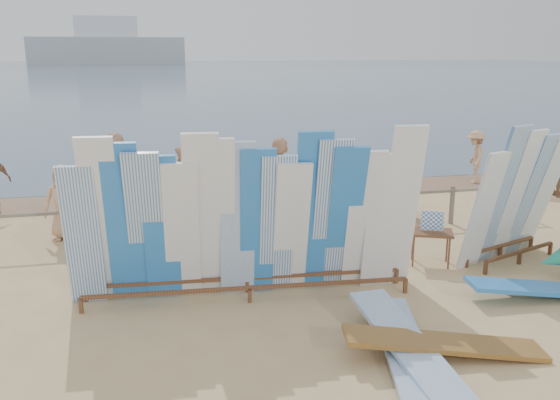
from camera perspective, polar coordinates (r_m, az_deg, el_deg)
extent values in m
plane|color=tan|center=(10.41, 4.52, -8.24)|extent=(160.00, 160.00, 0.00)
cube|color=#405872|center=(137.25, -12.06, 12.17)|extent=(320.00, 240.00, 0.02)
cube|color=#87654C|center=(17.09, -2.72, 0.74)|extent=(40.00, 2.60, 0.01)
cube|color=#999EA3|center=(189.38, -16.23, 13.60)|extent=(45.00, 8.00, 8.00)
cube|color=silver|center=(189.51, -16.38, 15.71)|extent=(18.00, 6.00, 6.00)
cube|color=gray|center=(12.91, 0.60, -0.01)|extent=(12.00, 0.06, 0.06)
cube|color=gray|center=(12.70, -17.24, -2.54)|extent=(0.08, 0.08, 0.90)
cube|color=gray|center=(12.70, -8.22, -2.04)|extent=(0.08, 0.08, 0.90)
cube|color=gray|center=(13.00, 0.60, -1.51)|extent=(0.08, 0.08, 0.90)
cube|color=gray|center=(13.59, 8.82, -0.98)|extent=(0.08, 0.08, 0.90)
cube|color=gray|center=(14.44, 16.21, -0.48)|extent=(0.08, 0.08, 0.90)
cube|color=gray|center=(15.51, 22.69, -0.04)|extent=(0.08, 0.08, 0.90)
cube|color=brown|center=(9.65, -2.94, -8.45)|extent=(5.25, 0.46, 0.06)
cube|color=brown|center=(10.06, -3.20, -7.49)|extent=(5.25, 0.46, 0.06)
cube|color=white|center=(9.66, -18.49, -3.40)|extent=(0.60, 0.58, 2.33)
cube|color=white|center=(9.54, -16.69, -2.09)|extent=(0.61, 0.79, 2.77)
cube|color=blue|center=(9.52, -14.76, -2.30)|extent=(0.61, 0.74, 2.68)
cube|color=white|center=(9.51, -12.80, -2.65)|extent=(0.62, 0.88, 2.53)
cube|color=blue|center=(9.50, -11.37, -2.79)|extent=(0.60, 0.70, 2.47)
cube|color=white|center=(9.50, -9.41, -3.05)|extent=(0.61, 0.74, 2.35)
cube|color=white|center=(9.44, -7.52, -1.68)|extent=(0.62, 0.89, 2.80)
cube|color=white|center=(9.46, -6.07, -1.89)|extent=(0.61, 0.82, 2.71)
cube|color=#87AAD8|center=(9.49, -4.13, -2.02)|extent=(0.60, 0.64, 2.64)
cube|color=blue|center=(9.53, -2.19, -2.27)|extent=(0.60, 0.68, 2.53)
cube|color=white|center=(9.59, -0.28, -2.50)|extent=(0.60, 0.70, 2.42)
cube|color=white|center=(9.64, 1.11, -2.79)|extent=(0.61, 0.75, 2.30)
cube|color=blue|center=(9.63, 3.01, -1.32)|extent=(0.61, 0.76, 2.78)
cube|color=white|center=(9.72, 4.86, -1.59)|extent=(0.61, 0.82, 2.66)
cube|color=blue|center=(9.79, 6.20, -1.87)|extent=(0.62, 0.87, 2.54)
cube|color=white|center=(9.89, 8.00, -2.00)|extent=(0.61, 0.75, 2.46)
cube|color=white|center=(9.99, 9.76, -2.10)|extent=(0.59, 0.55, 2.39)
cube|color=white|center=(10.04, 11.56, -0.78)|extent=(0.61, 0.72, 2.84)
cube|color=brown|center=(12.20, 22.10, -4.65)|extent=(1.87, 0.73, 0.06)
cube|color=brown|center=(12.43, 20.47, -4.15)|extent=(1.87, 0.73, 0.06)
cube|color=white|center=(11.35, 18.93, -1.05)|extent=(0.71, 0.74, 2.26)
cube|color=white|center=(11.66, 20.44, 0.33)|extent=(0.76, 0.88, 2.70)
cube|color=white|center=(12.05, 21.75, 0.36)|extent=(0.77, 0.90, 2.59)
cube|color=white|center=(12.44, 22.99, 0.39)|extent=(0.77, 0.91, 2.48)
cube|color=white|center=(12.76, 23.94, 0.37)|extent=(0.78, 0.92, 2.37)
cube|color=brown|center=(11.56, 14.37, -3.04)|extent=(0.94, 0.82, 0.05)
cube|color=white|center=(11.49, 14.44, -1.94)|extent=(0.39, 0.19, 0.37)
cube|color=blue|center=(10.82, 24.35, -8.63)|extent=(2.75, 0.93, 0.34)
cube|color=#87AAD8|center=(8.32, 12.06, -14.57)|extent=(0.69, 2.71, 0.41)
cube|color=olive|center=(8.47, 15.47, -14.25)|extent=(2.75, 1.04, 0.37)
cube|color=#87AAD8|center=(8.40, 11.82, -14.26)|extent=(1.15, 2.76, 0.22)
cube|color=red|center=(14.27, 3.85, -0.68)|extent=(0.72, 0.71, 0.05)
cube|color=red|center=(14.42, 4.15, 0.60)|extent=(0.54, 0.44, 0.54)
cube|color=red|center=(13.85, 1.53, -1.24)|extent=(0.63, 0.61, 0.04)
cube|color=red|center=(13.95, 0.97, -0.08)|extent=(0.50, 0.34, 0.48)
cube|color=red|center=(14.63, 11.76, 0.55)|extent=(0.62, 0.88, 0.59)
cube|color=red|center=(14.86, 11.52, 2.26)|extent=(0.51, 0.26, 0.37)
imported|color=beige|center=(14.27, -9.07, 1.60)|extent=(0.93, 0.90, 1.81)
imported|color=tan|center=(14.76, 6.00, 2.15)|extent=(0.93, 0.50, 1.82)
imported|color=tan|center=(18.64, 22.39, 3.22)|extent=(1.01, 0.98, 1.54)
imported|color=#8C6042|center=(14.84, -14.26, 1.35)|extent=(0.64, 0.49, 1.57)
imported|color=tan|center=(13.50, -20.13, -0.19)|extent=(0.81, 0.41, 1.63)
imported|color=tan|center=(14.65, -3.40, 1.76)|extent=(0.76, 1.15, 1.64)
imported|color=beige|center=(16.96, -15.46, 3.27)|extent=(1.70, 1.40, 1.82)
imported|color=beige|center=(16.47, 0.00, 3.22)|extent=(1.62, 1.11, 1.68)
imported|color=tan|center=(19.10, 18.26, 3.95)|extent=(0.83, 1.14, 1.63)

